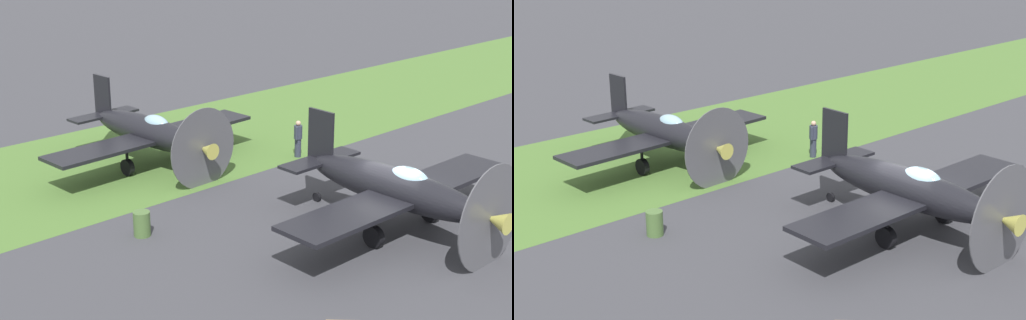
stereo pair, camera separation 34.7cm
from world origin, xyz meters
TOP-DOWN VIEW (x-y plane):
  - ground_plane at (0.00, 0.00)m, footprint 160.00×160.00m
  - grass_verge at (0.00, -12.99)m, footprint 120.00×11.00m
  - airplane_lead at (0.40, 0.27)m, footprint 10.81×8.61m
  - airplane_wingman at (2.59, -11.51)m, footprint 10.37×8.22m
  - ground_crew_chief at (-3.05, -7.85)m, footprint 0.57×0.38m
  - fuel_drum at (7.25, -5.48)m, footprint 0.60×0.60m

SIDE VIEW (x-z plane):
  - ground_plane at x=0.00m, z-range 0.00..0.00m
  - grass_verge at x=0.00m, z-range 0.00..0.01m
  - fuel_drum at x=7.25m, z-range 0.00..0.90m
  - ground_crew_chief at x=-3.05m, z-range 0.05..1.78m
  - airplane_wingman at x=2.59m, z-range -0.30..3.40m
  - airplane_lead at x=0.40m, z-range -0.32..3.56m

